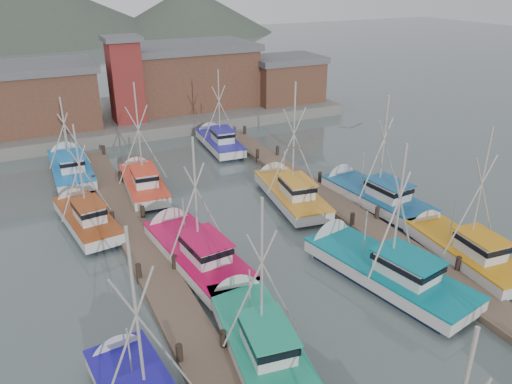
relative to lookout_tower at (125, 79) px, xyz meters
name	(u,v)px	position (x,y,z in m)	size (l,w,h in m)	color
ground	(314,294)	(2.00, -33.00, -5.55)	(260.00, 260.00, 0.00)	#485755
dock_left	(163,284)	(-5.00, -28.96, -5.34)	(2.30, 46.00, 1.50)	brown
dock_right	(373,230)	(9.00, -28.96, -5.34)	(2.30, 46.00, 1.50)	brown
quay	(140,115)	(2.00, 4.00, -4.95)	(44.00, 16.00, 1.20)	slate
shed_left	(30,96)	(-9.00, 2.00, -1.21)	(12.72, 8.48, 6.20)	brown
shed_center	(188,74)	(8.00, 4.00, -0.86)	(14.84, 9.54, 6.90)	brown
shed_right	(285,78)	(19.00, 1.00, -1.71)	(8.48, 6.36, 5.20)	brown
lookout_tower	(125,79)	(0.00, 0.00, 0.00)	(3.60, 3.60, 8.50)	maroon
distant_hills	(2,40)	(-10.76, 89.59, -5.55)	(175.00, 140.00, 42.00)	#424D40
boat_4	(256,334)	(-2.52, -35.27, -4.87)	(3.97, 9.29, 8.48)	#101937
boat_5	(378,267)	(5.92, -33.23, -4.87)	(5.10, 10.73, 8.99)	#101937
boat_7	(459,248)	(11.49, -33.69, -4.87)	(3.62, 8.82, 8.96)	#101937
boat_8	(193,250)	(-2.59, -27.06, -4.87)	(4.00, 9.99, 8.64)	#101937
boat_9	(288,192)	(6.51, -22.16, -4.87)	(3.98, 9.40, 9.66)	#101937
boat_10	(85,217)	(-7.58, -19.86, -4.87)	(3.50, 8.37, 7.76)	#101937
boat_11	(370,194)	(11.65, -25.20, -4.87)	(3.84, 9.68, 8.92)	#101937
boat_12	(142,182)	(-2.67, -15.62, -4.87)	(3.62, 8.60, 9.14)	#101937
boat_13	(218,141)	(6.36, -8.80, -4.87)	(3.29, 8.54, 8.21)	#101937
boat_14	(70,167)	(-7.23, -9.84, -4.87)	(3.22, 9.34, 7.49)	#101937
gull_near	(299,147)	(-2.18, -37.81, 4.68)	(1.55, 0.63, 0.24)	gray
gull_far	(351,127)	(6.22, -29.38, 2.02)	(1.55, 0.62, 0.24)	gray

